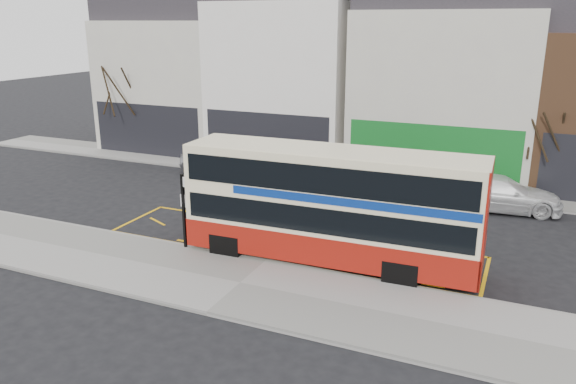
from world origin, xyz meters
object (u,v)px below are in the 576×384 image
at_px(bus_stop_post, 185,203).
at_px(car_grey, 269,172).
at_px(street_tree_right, 547,121).
at_px(car_silver, 213,163).
at_px(street_tree_left, 120,78).
at_px(double_decker_bus, 332,205).
at_px(car_white, 499,193).

height_order(bus_stop_post, car_grey, bus_stop_post).
bearing_deg(street_tree_right, bus_stop_post, -134.21).
bearing_deg(street_tree_right, car_grey, -165.86).
height_order(car_silver, street_tree_left, street_tree_left).
height_order(double_decker_bus, street_tree_right, street_tree_right).
xyz_separation_m(street_tree_left, street_tree_right, (23.76, 0.25, -1.05)).
height_order(car_grey, street_tree_left, street_tree_left).
bearing_deg(double_decker_bus, car_silver, 137.78).
xyz_separation_m(car_white, street_tree_left, (-22.16, 2.26, 3.94)).
xyz_separation_m(double_decker_bus, car_grey, (-5.98, 7.65, -1.36)).
bearing_deg(car_grey, car_silver, 73.60).
distance_m(car_silver, street_tree_left, 9.00).
bearing_deg(car_white, bus_stop_post, 124.57).
relative_size(car_silver, car_grey, 0.91).
height_order(double_decker_bus, car_silver, double_decker_bus).
bearing_deg(street_tree_right, double_decker_bus, -121.01).
distance_m(double_decker_bus, car_grey, 9.80).
bearing_deg(street_tree_right, street_tree_left, -179.40).
bearing_deg(car_white, street_tree_left, 75.48).
distance_m(double_decker_bus, car_silver, 12.67).
relative_size(car_white, street_tree_right, 0.98).
bearing_deg(bus_stop_post, car_silver, 120.93).
xyz_separation_m(car_white, street_tree_right, (1.59, 2.51, 2.89)).
distance_m(car_silver, car_white, 14.46).
relative_size(street_tree_left, street_tree_right, 1.29).
height_order(double_decker_bus, street_tree_left, street_tree_left).
bearing_deg(car_grey, car_white, -94.68).
bearing_deg(bus_stop_post, car_white, 48.54).
xyz_separation_m(car_silver, street_tree_left, (-7.70, 2.36, 4.01)).
relative_size(double_decker_bus, street_tree_left, 1.46).
bearing_deg(car_silver, car_white, -73.14).
xyz_separation_m(car_grey, street_tree_left, (-11.30, 2.89, 3.97)).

